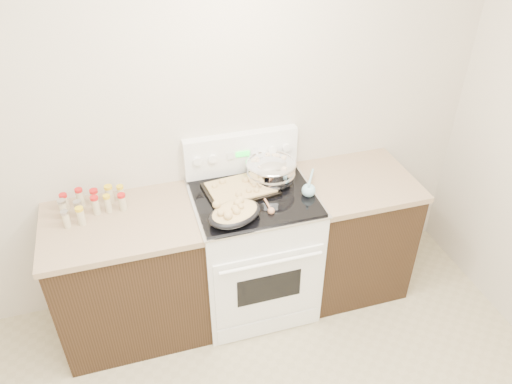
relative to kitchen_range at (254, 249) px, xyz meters
name	(u,v)px	position (x,y,z in m)	size (l,w,h in m)	color
room_shell	(274,272)	(-0.35, -1.42, 1.21)	(4.10, 3.60, 2.75)	beige
counter_left	(131,276)	(-0.83, 0.01, -0.03)	(0.93, 0.67, 0.92)	black
counter_right	(351,232)	(0.73, 0.01, -0.03)	(0.73, 0.67, 0.92)	black
kitchen_range	(254,249)	(0.00, 0.00, 0.00)	(0.78, 0.73, 1.22)	white
mixing_bowl	(271,172)	(0.15, 0.11, 0.53)	(0.40, 0.40, 0.19)	silver
roasting_pan	(235,213)	(-0.18, -0.21, 0.50)	(0.40, 0.35, 0.11)	black
baking_sheet	(241,188)	(-0.06, 0.06, 0.47)	(0.47, 0.36, 0.06)	black
wooden_spoon	(269,207)	(0.05, -0.17, 0.46)	(0.04, 0.26, 0.04)	tan
blue_ladle	(309,189)	(0.34, -0.09, 0.49)	(0.17, 0.27, 0.11)	#91C7D8
spice_jars	(90,204)	(-0.98, 0.14, 0.49)	(0.39, 0.23, 0.13)	#BFB28C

